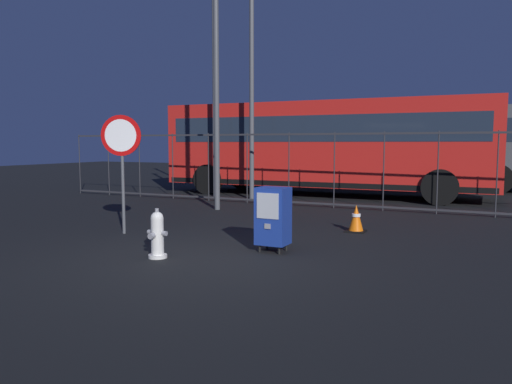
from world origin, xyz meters
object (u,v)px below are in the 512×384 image
Objects in this scene: traffic_cone at (356,219)px; street_light_near_left at (216,40)px; newspaper_box_primary at (273,216)px; street_light_near_right at (214,41)px; bus_far at (396,143)px; bus_near at (325,143)px; stop_sign at (122,149)px; fire_hydrant at (157,235)px; street_light_far_left at (252,46)px.

traffic_cone is 5.97m from street_light_near_left.
street_light_near_right is (-5.04, 6.70, 4.33)m from newspaper_box_primary.
traffic_cone is at bearing -82.81° from bus_far.
street_light_near_left reaches higher than bus_near.
traffic_cone is (0.72, 2.31, -0.31)m from newspaper_box_primary.
newspaper_box_primary is 0.12× the size of street_light_near_right.
stop_sign is at bearing 176.41° from newspaper_box_primary.
fire_hydrant is 0.33× the size of stop_sign.
traffic_cone is at bearing -67.87° from bus_near.
fire_hydrant is 14.18m from bus_far.
bus_far is (-1.28, 10.62, 1.45)m from traffic_cone.
fire_hydrant is 6.77m from street_light_near_left.
fire_hydrant reaches higher than traffic_cone.
bus_near is at bearing 93.73° from fire_hydrant.
fire_hydrant is 0.07× the size of bus_near.
bus_near reaches higher than traffic_cone.
newspaper_box_primary is at bearing -3.59° from stop_sign.
bus_near reaches higher than newspaper_box_primary.
street_light_near_left is at bearing 92.56° from stop_sign.
traffic_cone is at bearing 72.68° from newspaper_box_primary.
bus_near is at bearing 81.92° from stop_sign.
street_light_near_left is at bearing -58.42° from street_light_near_right.
bus_far is at bearing 86.72° from fire_hydrant.
bus_near is at bearing 73.58° from street_light_near_left.
newspaper_box_primary is 0.10× the size of bus_far.
bus_far is (1.44, 4.35, 0.00)m from bus_near.
bus_far is 9.74m from street_light_near_left.
bus_far is 1.22× the size of street_light_near_right.
street_light_near_right is at bearing 142.65° from traffic_cone.
fire_hydrant is at bearing -68.76° from street_light_near_left.
stop_sign is 0.30× the size of street_light_near_left.
newspaper_box_primary is 2.44m from traffic_cone.
street_light_near_left reaches higher than traffic_cone.
fire_hydrant is at bearing -139.73° from newspaper_box_primary.
bus_far reaches higher than traffic_cone.
street_light_far_left is at bearing 93.79° from stop_sign.
bus_near is at bearing -108.04° from bus_far.
fire_hydrant is 8.98m from street_light_far_left.
bus_near is (-2.72, 6.28, 1.45)m from traffic_cone.
street_light_far_left is at bearing 106.40° from fire_hydrant.
street_light_near_right is (-1.85, 6.50, 3.30)m from stop_sign.
bus_far is 8.31m from street_light_near_right.
street_light_near_right is (-4.48, -6.23, 3.20)m from bus_far.
street_light_near_left is (-4.08, 1.67, 4.03)m from traffic_cone.
street_light_near_right reaches higher than street_light_far_left.
street_light_near_right is at bearing 115.05° from fire_hydrant.
street_light_near_right reaches higher than bus_near.
traffic_cone is at bearing 58.94° from fire_hydrant.
newspaper_box_primary is at bearing -107.32° from traffic_cone.
street_light_near_left is (-1.36, -4.61, 2.58)m from bus_near.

